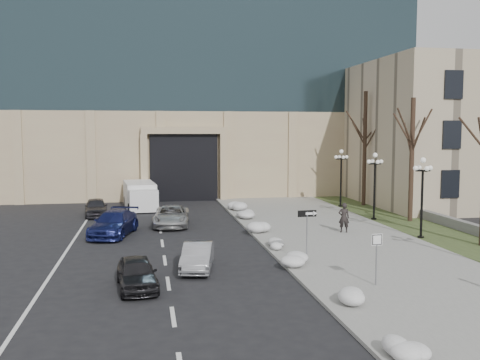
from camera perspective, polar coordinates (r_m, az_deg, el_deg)
The scene contains 28 objects.
ground at distance 18.44m, azimuth 14.54°, elevation -14.81°, with size 160.00×160.00×0.00m, color black.
sidewalk at distance 32.23m, azimuth 9.87°, elevation -5.92°, with size 9.00×40.00×0.12m, color gray.
curb at distance 31.01m, azimuth 1.98°, elevation -6.27°, with size 0.30×40.00×0.14m, color gray.
grass_strip at distance 34.96m, azimuth 19.99°, elevation -5.31°, with size 4.00×40.00×0.10m, color #344120.
stone_wall at distance 37.61m, azimuth 21.13°, elevation -4.15°, with size 0.50×30.00×0.70m, color slate.
office_tower at distance 60.78m, azimuth -4.99°, elevation 16.86°, with size 40.00×24.70×36.00m.
classical_building at distance 52.62m, azimuth 23.95°, elevation 4.53°, with size 22.00×18.12×12.00m.
car_a at distance 21.97m, azimuth -10.94°, elevation -9.72°, with size 1.49×3.70×1.26m, color black.
car_b at distance 24.48m, azimuth -4.56°, elevation -8.14°, with size 1.29×3.69×1.22m, color #A7A9AF.
car_c at distance 33.01m, azimuth -13.31°, elevation -4.53°, with size 2.06×5.06×1.47m, color navy.
car_d at distance 35.62m, azimuth -7.33°, elevation -3.82°, with size 2.24×4.85×1.35m, color #B3B3B3.
car_e at distance 40.70m, azimuth -15.10°, elevation -2.83°, with size 1.57×3.91×1.33m, color #333237.
pedestrian at distance 33.09m, azimuth 11.02°, elevation -3.95°, with size 0.66×0.43×1.81m, color black.
box_truck at distance 44.19m, azimuth -10.60°, elevation -1.67°, with size 2.89×6.69×2.06m.
one_way_sign at distance 25.36m, azimuth 7.51°, elevation -4.21°, with size 0.96×0.26×2.57m.
keep_sign at distance 22.07m, azimuth 14.37°, elevation -7.07°, with size 0.47×0.08×2.21m.
snow_clump_a at distance 16.17m, azimuth 17.11°, elevation -16.68°, with size 1.10×1.60×0.36m, color silver.
snow_clump_b at distance 19.89m, azimuth 11.35°, elevation -12.33°, with size 1.10×1.60×0.36m, color silver.
snow_clump_c at distance 24.95m, azimuth 6.12°, elevation -8.62°, with size 1.10×1.60×0.36m, color silver.
snow_clump_d at distance 28.34m, azimuth 3.44°, elevation -6.91°, with size 1.10×1.60×0.36m, color silver.
snow_clump_e at distance 32.79m, azimuth 2.24°, elevation -5.23°, with size 1.10×1.60×0.36m, color silver.
snow_clump_f at distance 37.64m, azimuth 0.67°, elevation -3.86°, with size 1.10×1.60×0.36m, color silver.
snow_clump_g at distance 41.63m, azimuth -0.54°, elevation -2.97°, with size 1.10×1.60×0.36m, color silver.
lamppost_b at distance 32.41m, azimuth 18.87°, elevation -0.68°, with size 1.18×1.18×4.76m.
lamppost_c at distance 38.20m, azimuth 14.18°, elevation 0.31°, with size 1.18×1.18×4.76m.
lamppost_d at distance 44.20m, azimuth 10.73°, elevation 1.03°, with size 1.18×1.18×4.76m.
tree_mid at distance 38.14m, azimuth 17.90°, elevation 3.86°, with size 3.20×3.20×8.50m.
tree_far at distance 45.36m, azimuth 13.19°, elevation 4.98°, with size 3.20×3.20×9.50m.
Camera 1 is at (-7.31, -15.72, 6.29)m, focal length 40.00 mm.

